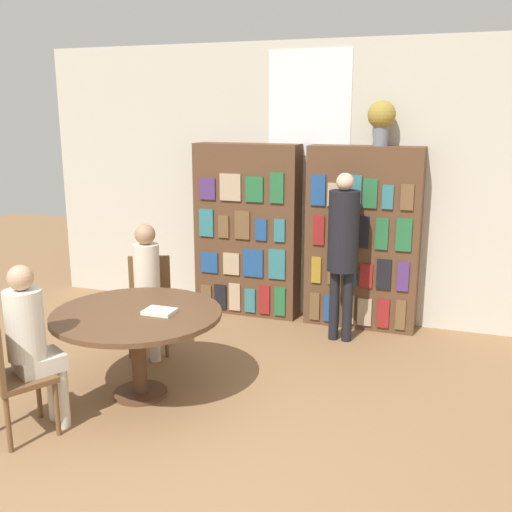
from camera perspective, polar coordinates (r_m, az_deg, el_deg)
The scene contains 12 objects.
ground_plane at distance 3.96m, azimuth -9.82°, elevation -21.66°, with size 16.00×16.00×0.00m, color olive.
wall_back at distance 6.64m, azimuth 5.03°, elevation 6.98°, with size 6.40×0.07×3.00m.
bookshelf_left at distance 6.74m, azimuth -0.84°, elevation 2.43°, with size 1.18×0.34×1.93m.
bookshelf_right at distance 6.41m, azimuth 10.11°, elevation 1.63°, with size 1.18×0.34×1.93m.
flower_vase at distance 6.26m, azimuth 11.86°, elevation 12.71°, with size 0.28×0.28×0.45m.
reading_table at distance 4.91m, azimuth -11.25°, elevation -6.35°, with size 1.36×1.36×0.72m.
chair_near_camera at distance 4.58m, azimuth -22.45°, elevation -10.16°, with size 0.55×0.55×0.90m.
chair_left_side at distance 5.90m, azimuth -10.12°, elevation -3.99°, with size 0.53×0.53×0.90m.
seated_reader_left at distance 5.67m, azimuth -10.37°, elevation -2.53°, with size 0.35×0.39×1.26m.
seated_reader_right at distance 4.56m, azimuth -20.54°, elevation -7.30°, with size 0.39×0.41×1.25m.
librarian_standing at distance 5.93m, azimuth 8.32°, elevation 1.51°, with size 0.30×0.57×1.70m.
open_book_on_table at distance 4.81m, azimuth -9.17°, elevation -5.23°, with size 0.24×0.18×0.03m.
Camera 1 is at (1.66, -2.78, 2.28)m, focal length 42.00 mm.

